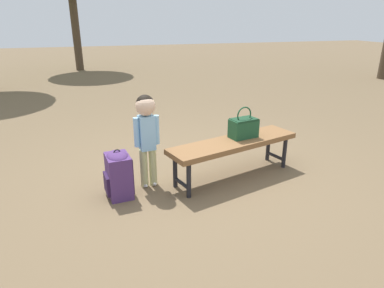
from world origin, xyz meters
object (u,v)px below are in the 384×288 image
Objects in this scene: park_bench at (234,145)px; child_standing at (146,127)px; backpack_large at (119,173)px; handbag at (244,127)px.

child_standing is (0.98, -0.07, 0.29)m from park_bench.
child_standing is at bearing -3.87° from park_bench.
backpack_large reaches higher than park_bench.
child_standing is at bearing 0.37° from handbag.
handbag is 1.13m from child_standing.
handbag is at bearing -179.63° from child_standing.
child_standing is 1.96× the size of backpack_large.
child_standing is at bearing -156.32° from backpack_large.
child_standing is (1.13, 0.01, 0.11)m from handbag.
child_standing reaches higher than park_bench.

